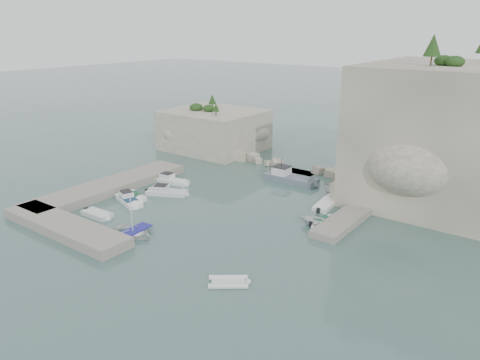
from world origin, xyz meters
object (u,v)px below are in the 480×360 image
Objects in this scene: inflatable_dinghy at (228,284)px; tender_east_d at (342,198)px; rowboat at (133,235)px; tender_east_b at (323,223)px; motorboat_c at (135,198)px; motorboat_b at (167,195)px; motorboat_a at (172,183)px; motorboat_e at (97,216)px; tender_east_a at (315,225)px; work_boat at (291,182)px; motorboat_d at (129,203)px; tender_east_c at (326,206)px.

tender_east_d is (-1.19, 25.56, 0.00)m from inflatable_dinghy.
rowboat reaches higher than tender_east_b.
inflatable_dinghy is at bearing -5.83° from motorboat_c.
tender_east_b is (21.00, 3.84, 0.00)m from motorboat_b.
motorboat_a reaches higher than motorboat_e.
work_boat is (-10.12, 11.64, 0.00)m from tender_east_a.
motorboat_b is 1.58× the size of inflatable_dinghy.
motorboat_d is 0.69× the size of work_boat.
tender_east_a is at bearing -171.35° from tender_east_c.
tender_east_d reaches higher than motorboat_d.
motorboat_c is (0.67, -7.45, 0.00)m from motorboat_a.
tender_east_b is at bearing 50.67° from inflatable_dinghy.
work_boat is (-10.05, 27.33, 0.00)m from inflatable_dinghy.
tender_east_b is (0.53, 16.75, 0.00)m from inflatable_dinghy.
tender_east_a is (14.37, 14.01, 0.00)m from rowboat.
inflatable_dinghy is (20.48, -12.91, 0.00)m from motorboat_b.
tender_east_b is (23.35, 7.39, 0.00)m from motorboat_c.
tender_east_d is at bearing -13.27° from tender_east_c.
tender_east_c is (21.87, 4.94, 0.00)m from motorboat_a.
motorboat_b is at bearing 115.24° from tender_east_d.
tender_east_d reaches higher than motorboat_c.
motorboat_b is (3.01, -3.90, 0.00)m from motorboat_a.
motorboat_d is at bearing 100.92° from tender_east_a.
tender_east_d is 9.03m from work_boat.
motorboat_c and tender_east_b have the same top height.
tender_east_b is 14.96m from work_boat.
motorboat_c is (-2.34, -3.55, 0.00)m from motorboat_b.
tender_east_b is 0.73× the size of tender_east_d.
motorboat_b is 24.21m from inflatable_dinghy.
inflatable_dinghy is 0.44× the size of work_boat.
inflatable_dinghy is at bearing -100.06° from rowboat.
motorboat_a is at bearing 109.42° from tender_east_b.
tender_east_b is at bearing -176.97° from tender_east_d.
work_boat reaches higher than motorboat_e.
inflatable_dinghy is (22.82, -9.36, 0.00)m from motorboat_c.
inflatable_dinghy is (14.30, -1.68, 0.00)m from rowboat.
tender_east_c is (12.68, 20.07, 0.00)m from rowboat.
motorboat_c and motorboat_e have the same top height.
motorboat_d is at bearing -52.07° from motorboat_c.
motorboat_d is at bearing 130.85° from tender_east_b.
motorboat_e is 1.23× the size of tender_east_a.
motorboat_e and tender_east_c have the same top height.
work_boat is at bearing 32.60° from tender_east_a.
motorboat_a is 0.68× the size of work_boat.
motorboat_a is 22.42m from tender_east_c.
work_boat is (12.77, 17.97, 0.00)m from motorboat_c.
inflatable_dinghy is 29.12m from work_boat.
tender_east_c is at bearing 41.98° from motorboat_e.
motorboat_e is 1.12× the size of tender_east_b.
inflatable_dinghy is at bearing -70.07° from work_boat.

